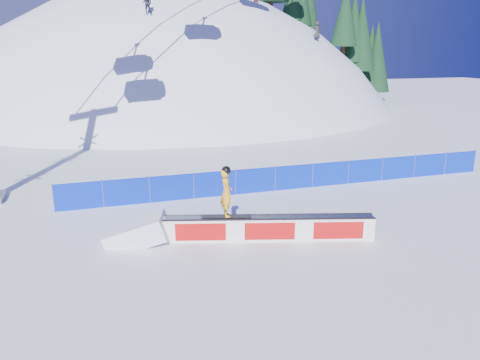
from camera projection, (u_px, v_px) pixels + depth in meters
name	position (u px, v px, depth m)	size (l,w,h in m)	color
ground	(340.00, 219.00, 18.85)	(160.00, 160.00, 0.00)	white
snow_hill	(173.00, 242.00, 62.16)	(64.00, 64.00, 64.00)	white
treeline	(331.00, 17.00, 59.68)	(18.90, 9.58, 20.68)	black
safety_fence	(294.00, 177.00, 22.81)	(22.05, 0.05, 1.30)	#0625B9
rail_box	(269.00, 228.00, 16.70)	(7.35, 2.59, 0.90)	white
snow_ramp	(138.00, 241.00, 16.67)	(2.11, 1.40, 0.79)	white
snowboarder	(226.00, 192.00, 16.28)	(1.78, 0.80, 1.84)	black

